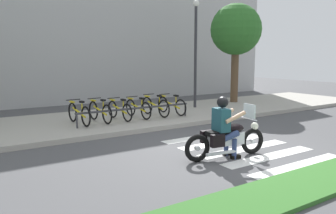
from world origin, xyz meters
The scene contains 20 objects.
ground_plane centered at (0.00, 0.00, 0.00)m, with size 48.00×48.00×0.00m, color #4C4C4F.
grass_median centered at (0.00, -2.39, 0.04)m, with size 24.00×1.10×0.08m, color #336B28.
sidewalk centered at (0.00, 5.15, 0.07)m, with size 24.00×4.40×0.15m, color #A8A399.
crosswalk_stripe_0 centered at (0.55, -1.60, 0.00)m, with size 2.80×0.40×0.01m, color white.
crosswalk_stripe_1 centered at (0.55, -0.80, 0.00)m, with size 2.80×0.40×0.01m, color white.
crosswalk_stripe_2 centered at (0.55, 0.00, 0.00)m, with size 2.80×0.40×0.01m, color white.
crosswalk_stripe_3 centered at (0.55, 0.80, 0.00)m, with size 2.80×0.40×0.01m, color white.
crosswalk_stripe_4 centered at (0.55, 1.60, 0.00)m, with size 2.80×0.40×0.01m, color white.
motorcycle centered at (-0.37, -0.30, 0.46)m, with size 2.13×0.75×1.21m.
rider centered at (-0.45, -0.29, 0.82)m, with size 0.68×0.60×1.43m.
bicycle_0 centered at (-2.20, 4.61, 0.51)m, with size 0.48×1.69×0.79m.
bicycle_1 centered at (-1.49, 4.61, 0.51)m, with size 0.48×1.64×0.79m.
bicycle_2 centered at (-0.77, 4.61, 0.50)m, with size 0.48×1.62×0.75m.
bicycle_3 centered at (-0.05, 4.61, 0.50)m, with size 0.48×1.62×0.75m.
bicycle_4 centered at (0.66, 4.61, 0.51)m, with size 0.48×1.70×0.79m.
bicycle_5 centered at (1.38, 4.62, 0.50)m, with size 0.48×1.70×0.76m.
bike_rack centered at (-0.41, 4.06, 0.57)m, with size 4.18×0.07×0.49m.
street_lamp centered at (3.23, 5.55, 2.80)m, with size 0.28×0.28×4.66m.
tree_near_rack centered at (5.93, 5.95, 3.55)m, with size 2.41×2.41×4.81m.
building_backdrop centered at (0.00, 10.85, 4.13)m, with size 24.00×1.20×8.25m, color #AEAEAE.
Camera 1 is at (-5.58, -5.83, 2.30)m, focal length 35.72 mm.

